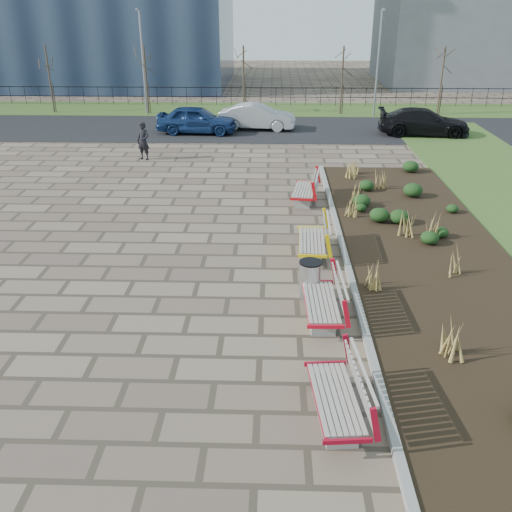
{
  "coord_description": "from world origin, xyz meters",
  "views": [
    {
      "loc": [
        1.9,
        -9.64,
        6.64
      ],
      "look_at": [
        1.5,
        3.0,
        0.9
      ],
      "focal_mm": 40.0,
      "sensor_mm": 36.0,
      "label": 1
    }
  ],
  "objects_px": {
    "bench_c": "(312,238)",
    "bench_a": "(335,395)",
    "pedestrian": "(143,141)",
    "car_black": "(424,122)",
    "lamp_east": "(378,64)",
    "lamp_west": "(143,64)",
    "litter_bin": "(310,279)",
    "car_silver": "(257,117)",
    "bench_b": "(321,299)",
    "car_blue": "(197,120)",
    "bench_d": "(304,188)"
  },
  "relations": [
    {
      "from": "lamp_east",
      "to": "car_black",
      "type": "bearing_deg",
      "value": -71.63
    },
    {
      "from": "bench_b",
      "to": "litter_bin",
      "type": "height_order",
      "value": "bench_b"
    },
    {
      "from": "bench_d",
      "to": "car_black",
      "type": "relative_size",
      "value": 0.45
    },
    {
      "from": "bench_d",
      "to": "lamp_east",
      "type": "relative_size",
      "value": 0.35
    },
    {
      "from": "litter_bin",
      "to": "lamp_east",
      "type": "xyz_separation_m",
      "value": [
        5.19,
        23.34,
        2.59
      ]
    },
    {
      "from": "bench_a",
      "to": "car_blue",
      "type": "distance_m",
      "value": 23.17
    },
    {
      "from": "bench_a",
      "to": "lamp_east",
      "type": "relative_size",
      "value": 0.35
    },
    {
      "from": "bench_b",
      "to": "pedestrian",
      "type": "xyz_separation_m",
      "value": [
        -6.9,
        13.77,
        0.33
      ]
    },
    {
      "from": "bench_a",
      "to": "lamp_east",
      "type": "xyz_separation_m",
      "value": [
        5.0,
        27.77,
        2.54
      ]
    },
    {
      "from": "bench_c",
      "to": "pedestrian",
      "type": "relative_size",
      "value": 1.27
    },
    {
      "from": "car_black",
      "to": "car_silver",
      "type": "bearing_deg",
      "value": 86.93
    },
    {
      "from": "car_blue",
      "to": "bench_c",
      "type": "bearing_deg",
      "value": -158.62
    },
    {
      "from": "bench_c",
      "to": "litter_bin",
      "type": "distance_m",
      "value": 2.47
    },
    {
      "from": "bench_a",
      "to": "bench_c",
      "type": "height_order",
      "value": "same"
    },
    {
      "from": "car_silver",
      "to": "car_black",
      "type": "xyz_separation_m",
      "value": [
        8.77,
        -1.16,
        0.0
      ]
    },
    {
      "from": "bench_b",
      "to": "bench_c",
      "type": "distance_m",
      "value": 3.54
    },
    {
      "from": "bench_c",
      "to": "bench_d",
      "type": "distance_m",
      "value": 4.63
    },
    {
      "from": "bench_b",
      "to": "bench_d",
      "type": "distance_m",
      "value": 8.17
    },
    {
      "from": "bench_a",
      "to": "car_blue",
      "type": "xyz_separation_m",
      "value": [
        -5.22,
        22.57,
        0.24
      ]
    },
    {
      "from": "bench_b",
      "to": "pedestrian",
      "type": "distance_m",
      "value": 15.41
    },
    {
      "from": "pedestrian",
      "to": "lamp_east",
      "type": "xyz_separation_m",
      "value": [
        11.9,
        10.65,
        2.21
      ]
    },
    {
      "from": "bench_a",
      "to": "bench_c",
      "type": "relative_size",
      "value": 1.0
    },
    {
      "from": "bench_c",
      "to": "car_silver",
      "type": "xyz_separation_m",
      "value": [
        -2.02,
        16.78,
        0.2
      ]
    },
    {
      "from": "car_silver",
      "to": "litter_bin",
      "type": "bearing_deg",
      "value": -169.0
    },
    {
      "from": "bench_c",
      "to": "lamp_east",
      "type": "distance_m",
      "value": 21.62
    },
    {
      "from": "bench_a",
      "to": "lamp_west",
      "type": "xyz_separation_m",
      "value": [
        -9.0,
        27.77,
        2.54
      ]
    },
    {
      "from": "bench_b",
      "to": "pedestrian",
      "type": "height_order",
      "value": "pedestrian"
    },
    {
      "from": "pedestrian",
      "to": "lamp_east",
      "type": "height_order",
      "value": "lamp_east"
    },
    {
      "from": "bench_d",
      "to": "bench_b",
      "type": "bearing_deg",
      "value": -82.44
    },
    {
      "from": "lamp_west",
      "to": "lamp_east",
      "type": "distance_m",
      "value": 14.0
    },
    {
      "from": "bench_d",
      "to": "litter_bin",
      "type": "height_order",
      "value": "bench_d"
    },
    {
      "from": "lamp_east",
      "to": "bench_c",
      "type": "bearing_deg",
      "value": -103.47
    },
    {
      "from": "bench_b",
      "to": "lamp_east",
      "type": "distance_m",
      "value": 25.06
    },
    {
      "from": "bench_c",
      "to": "lamp_west",
      "type": "distance_m",
      "value": 22.88
    },
    {
      "from": "bench_b",
      "to": "bench_d",
      "type": "xyz_separation_m",
      "value": [
        0.0,
        8.17,
        0.0
      ]
    },
    {
      "from": "bench_c",
      "to": "bench_d",
      "type": "bearing_deg",
      "value": 92.23
    },
    {
      "from": "car_silver",
      "to": "lamp_west",
      "type": "bearing_deg",
      "value": 65.09
    },
    {
      "from": "car_blue",
      "to": "lamp_east",
      "type": "relative_size",
      "value": 0.7
    },
    {
      "from": "bench_d",
      "to": "lamp_west",
      "type": "bearing_deg",
      "value": 126.54
    },
    {
      "from": "litter_bin",
      "to": "car_black",
      "type": "bearing_deg",
      "value": 69.0
    },
    {
      "from": "bench_c",
      "to": "lamp_east",
      "type": "bearing_deg",
      "value": 78.76
    },
    {
      "from": "bench_b",
      "to": "car_silver",
      "type": "distance_m",
      "value": 20.42
    },
    {
      "from": "litter_bin",
      "to": "car_silver",
      "type": "distance_m",
      "value": 19.33
    },
    {
      "from": "car_silver",
      "to": "car_black",
      "type": "bearing_deg",
      "value": -92.01
    },
    {
      "from": "bench_c",
      "to": "car_black",
      "type": "relative_size",
      "value": 0.45
    },
    {
      "from": "bench_c",
      "to": "bench_a",
      "type": "bearing_deg",
      "value": -87.77
    },
    {
      "from": "bench_c",
      "to": "lamp_west",
      "type": "bearing_deg",
      "value": 115.55
    },
    {
      "from": "car_silver",
      "to": "bench_a",
      "type": "bearing_deg",
      "value": -169.57
    },
    {
      "from": "lamp_west",
      "to": "lamp_east",
      "type": "bearing_deg",
      "value": 0.0
    },
    {
      "from": "bench_b",
      "to": "car_blue",
      "type": "xyz_separation_m",
      "value": [
        -5.22,
        19.22,
        0.24
      ]
    }
  ]
}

